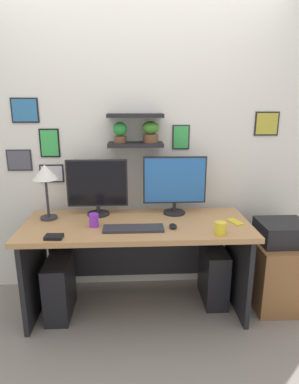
# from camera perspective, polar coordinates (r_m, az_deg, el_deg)

# --- Properties ---
(ground_plane) EXTENTS (8.00, 8.00, 0.00)m
(ground_plane) POSITION_cam_1_polar(r_m,az_deg,el_deg) (2.86, -2.07, -19.61)
(ground_plane) COLOR gray
(back_wall_assembly) EXTENTS (4.40, 0.24, 2.70)m
(back_wall_assembly) POSITION_cam_1_polar(r_m,az_deg,el_deg) (2.80, -2.53, 9.43)
(back_wall_assembly) COLOR silver
(back_wall_assembly) RESTS_ON ground
(desk) EXTENTS (1.74, 0.68, 0.75)m
(desk) POSITION_cam_1_polar(r_m,az_deg,el_deg) (2.64, -2.20, -9.19)
(desk) COLOR tan
(desk) RESTS_ON ground
(monitor_left) EXTENTS (0.49, 0.18, 0.46)m
(monitor_left) POSITION_cam_1_polar(r_m,az_deg,el_deg) (2.66, -9.13, 1.00)
(monitor_left) COLOR black
(monitor_left) RESTS_ON desk
(monitor_right) EXTENTS (0.51, 0.18, 0.48)m
(monitor_right) POSITION_cam_1_polar(r_m,az_deg,el_deg) (2.66, 4.43, 1.54)
(monitor_right) COLOR black
(monitor_right) RESTS_ON desk
(keyboard) EXTENTS (0.44, 0.14, 0.02)m
(keyboard) POSITION_cam_1_polar(r_m,az_deg,el_deg) (2.38, -2.84, -6.40)
(keyboard) COLOR #2D2D33
(keyboard) RESTS_ON desk
(computer_mouse) EXTENTS (0.06, 0.09, 0.03)m
(computer_mouse) POSITION_cam_1_polar(r_m,az_deg,el_deg) (2.41, 4.13, -5.98)
(computer_mouse) COLOR black
(computer_mouse) RESTS_ON desk
(desk_lamp) EXTENTS (0.19, 0.19, 0.44)m
(desk_lamp) POSITION_cam_1_polar(r_m,az_deg,el_deg) (2.62, -17.77, 2.66)
(desk_lamp) COLOR #2D2D33
(desk_lamp) RESTS_ON desk
(cell_phone) EXTENTS (0.12, 0.16, 0.01)m
(cell_phone) POSITION_cam_1_polar(r_m,az_deg,el_deg) (2.60, 14.76, -5.06)
(cell_phone) COLOR yellow
(cell_phone) RESTS_ON desk
(coffee_mug) EXTENTS (0.08, 0.08, 0.09)m
(coffee_mug) POSITION_cam_1_polar(r_m,az_deg,el_deg) (2.34, 12.30, -6.23)
(coffee_mug) COLOR yellow
(coffee_mug) RESTS_ON desk
(pen_cup) EXTENTS (0.07, 0.07, 0.10)m
(pen_cup) POSITION_cam_1_polar(r_m,az_deg,el_deg) (2.46, -9.72, -4.88)
(pen_cup) COLOR purple
(pen_cup) RESTS_ON desk
(scissors_tray) EXTENTS (0.12, 0.09, 0.02)m
(scissors_tray) POSITION_cam_1_polar(r_m,az_deg,el_deg) (2.32, -16.39, -7.54)
(scissors_tray) COLOR black
(scissors_tray) RESTS_ON desk
(drawer_cabinet) EXTENTS (0.44, 0.50, 0.55)m
(drawer_cabinet) POSITION_cam_1_polar(r_m,az_deg,el_deg) (2.99, 21.52, -12.96)
(drawer_cabinet) COLOR brown
(drawer_cabinet) RESTS_ON ground
(printer) EXTENTS (0.38, 0.34, 0.17)m
(printer) POSITION_cam_1_polar(r_m,az_deg,el_deg) (2.84, 22.24, -6.53)
(printer) COLOR black
(printer) RESTS_ON drawer_cabinet
(computer_tower_left) EXTENTS (0.18, 0.40, 0.47)m
(computer_tower_left) POSITION_cam_1_polar(r_m,az_deg,el_deg) (2.77, -15.45, -15.74)
(computer_tower_left) COLOR black
(computer_tower_left) RESTS_ON ground
(computer_tower_right) EXTENTS (0.18, 0.40, 0.47)m
(computer_tower_right) POSITION_cam_1_polar(r_m,az_deg,el_deg) (2.90, 11.10, -13.97)
(computer_tower_right) COLOR black
(computer_tower_right) RESTS_ON ground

